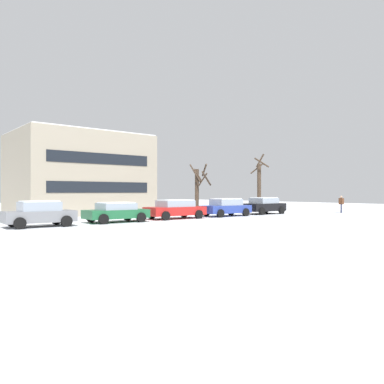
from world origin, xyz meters
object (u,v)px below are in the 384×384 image
(parked_car_red, at_px, (175,209))
(pedestrian_crossing, at_px, (341,203))
(parked_car_black, at_px, (264,205))
(parked_car_green, at_px, (116,212))
(parked_car_blue, at_px, (226,207))
(parked_car_gray, at_px, (39,214))

(parked_car_red, height_order, pedestrian_crossing, pedestrian_crossing)
(parked_car_black, bearing_deg, parked_car_green, -179.85)
(parked_car_green, xyz_separation_m, parked_car_blue, (9.85, -0.14, 0.06))
(parked_car_red, distance_m, parked_car_black, 9.85)
(pedestrian_crossing, bearing_deg, parked_car_black, 154.01)
(parked_car_gray, bearing_deg, parked_car_red, 1.81)
(pedestrian_crossing, bearing_deg, parked_car_blue, 164.74)
(parked_car_blue, xyz_separation_m, pedestrian_crossing, (12.01, -3.28, 0.19))
(parked_car_gray, relative_size, pedestrian_crossing, 2.40)
(parked_car_gray, distance_m, parked_car_black, 19.71)
(parked_car_gray, height_order, pedestrian_crossing, pedestrian_crossing)
(parked_car_gray, distance_m, parked_car_green, 4.93)
(parked_car_gray, height_order, parked_car_blue, parked_car_gray)
(parked_car_green, bearing_deg, pedestrian_crossing, -8.88)
(parked_car_gray, bearing_deg, pedestrian_crossing, -6.93)
(parked_car_gray, height_order, parked_car_red, parked_car_gray)
(parked_car_red, relative_size, pedestrian_crossing, 2.83)
(parked_car_blue, xyz_separation_m, parked_car_black, (4.93, 0.18, 0.02))
(parked_car_red, distance_m, pedestrian_crossing, 17.31)
(parked_car_green, relative_size, parked_car_red, 0.90)
(parked_car_blue, bearing_deg, parked_car_red, 176.63)
(parked_car_black, bearing_deg, pedestrian_crossing, -25.99)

